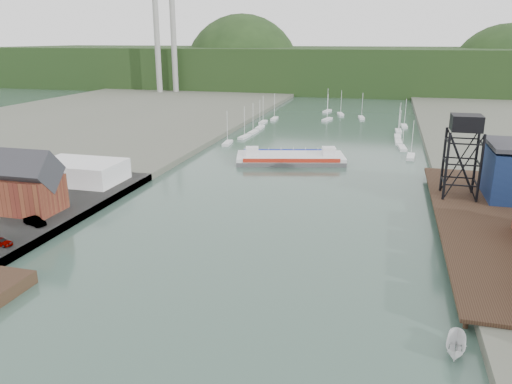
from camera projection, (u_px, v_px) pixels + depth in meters
The scene contains 13 objects.
ground at pixel (174, 347), 53.97m from camera, with size 600.00×600.00×0.00m, color #2E4841.
west_land at pixel (0, 149), 150.32m from camera, with size 120.00×400.00×3.20m, color #4C5142.
east_pier at pixel (478, 220), 85.94m from camera, with size 14.00×70.00×2.45m.
harbor_building at pixel (25, 188), 90.13m from camera, with size 12.20×8.20×8.90m.
white_shed at pixel (81, 171), 109.75m from camera, with size 18.00×12.00×4.50m, color silver.
lift_tower at pixel (466, 128), 94.37m from camera, with size 6.50×6.50×16.00m.
marina_sailboats at pixel (329, 129), 181.73m from camera, with size 57.71×92.65×0.90m.
smokestacks at pixel (165, 42), 285.73m from camera, with size 11.20×8.20×60.00m.
distant_hills at pixel (353, 72), 330.21m from camera, with size 500.00×120.00×80.00m.
chain_ferry at pixel (290, 158), 133.74m from camera, with size 30.45×18.12×4.11m.
motorboat at pixel (456, 346), 52.27m from camera, with size 1.99×5.30×2.05m, color silver.
car_west_a at pixel (1, 241), 76.10m from camera, with size 1.53×3.80×1.29m, color #999999.
car_west_b at pixel (35, 221), 84.19m from camera, with size 1.55×4.45×1.46m, color #999999.
Camera 1 is at (20.50, -42.79, 31.95)m, focal length 35.00 mm.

